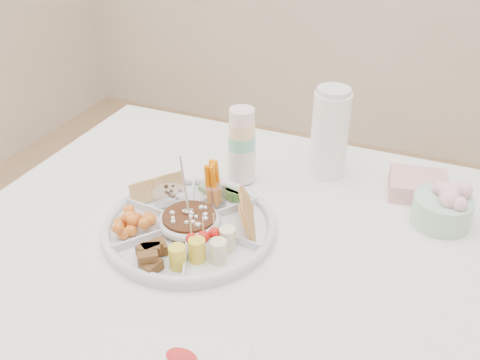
% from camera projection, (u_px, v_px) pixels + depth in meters
% --- Properties ---
extents(party_tray, '(0.42, 0.42, 0.04)m').
position_uv_depth(party_tray, '(190.00, 224.00, 1.19)').
color(party_tray, white).
rests_on(party_tray, dining_table).
extents(bean_dip, '(0.13, 0.13, 0.04)m').
position_uv_depth(bean_dip, '(189.00, 221.00, 1.18)').
color(bean_dip, black).
rests_on(bean_dip, party_tray).
extents(tortillas, '(0.12, 0.12, 0.07)m').
position_uv_depth(tortillas, '(248.00, 216.00, 1.18)').
color(tortillas, gold).
rests_on(tortillas, party_tray).
extents(carrot_cucumber, '(0.14, 0.14, 0.11)m').
position_uv_depth(carrot_cucumber, '(219.00, 181.00, 1.26)').
color(carrot_cucumber, orange).
rests_on(carrot_cucumber, party_tray).
extents(pita_raisins, '(0.12, 0.12, 0.06)m').
position_uv_depth(pita_raisins, '(165.00, 189.00, 1.27)').
color(pita_raisins, '#ECBA7D').
rests_on(pita_raisins, party_tray).
extents(cherries, '(0.13, 0.13, 0.05)m').
position_uv_depth(cherries, '(130.00, 219.00, 1.18)').
color(cherries, '#FFB642').
rests_on(cherries, party_tray).
extents(granola_chunks, '(0.12, 0.12, 0.05)m').
position_uv_depth(granola_chunks, '(153.00, 252.00, 1.09)').
color(granola_chunks, brown).
rests_on(granola_chunks, party_tray).
extents(banana_tomato, '(0.12, 0.12, 0.09)m').
position_uv_depth(banana_tomato, '(217.00, 242.00, 1.07)').
color(banana_tomato, '#F0EE78').
rests_on(banana_tomato, party_tray).
extents(cup_stack, '(0.09, 0.09, 0.20)m').
position_uv_depth(cup_stack, '(242.00, 146.00, 1.34)').
color(cup_stack, '#D5F4CD').
rests_on(cup_stack, dining_table).
extents(thermos, '(0.10, 0.10, 0.25)m').
position_uv_depth(thermos, '(330.00, 132.00, 1.35)').
color(thermos, white).
rests_on(thermos, dining_table).
extents(flower_bowl, '(0.15, 0.15, 0.10)m').
position_uv_depth(flower_bowl, '(443.00, 205.00, 1.20)').
color(flower_bowl, silver).
rests_on(flower_bowl, dining_table).
extents(napkin_stack, '(0.16, 0.14, 0.05)m').
position_uv_depth(napkin_stack, '(418.00, 186.00, 1.32)').
color(napkin_stack, pink).
rests_on(napkin_stack, dining_table).
extents(placemat, '(0.30, 0.16, 0.01)m').
position_uv_depth(placemat, '(166.00, 354.00, 0.91)').
color(placemat, white).
rests_on(placemat, dining_table).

